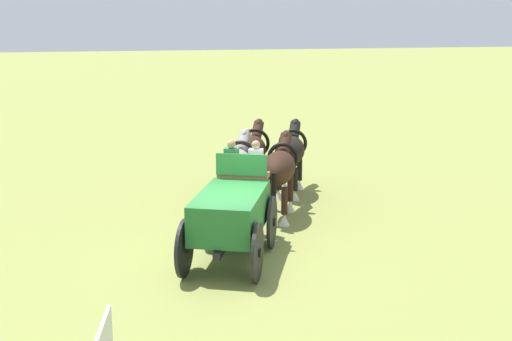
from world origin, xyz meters
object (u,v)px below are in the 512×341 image
at_px(show_wagon, 232,211).
at_px(draft_horse_lead_off, 290,152).
at_px(draft_horse_rear_near, 235,167).
at_px(draft_horse_rear_off, 280,169).
at_px(draft_horse_lead_near, 251,152).

relative_size(show_wagon, draft_horse_lead_off, 1.96).
height_order(draft_horse_rear_near, draft_horse_rear_off, draft_horse_rear_near).
height_order(draft_horse_rear_off, draft_horse_lead_off, draft_horse_rear_off).
distance_m(show_wagon, draft_horse_lead_near, 6.16).
bearing_deg(draft_horse_rear_near, draft_horse_lead_near, -24.11).
bearing_deg(show_wagon, draft_horse_rear_off, -34.53).
bearing_deg(show_wagon, draft_horse_lead_near, -18.05).
bearing_deg(draft_horse_rear_off, draft_horse_lead_near, 2.53).
height_order(draft_horse_rear_near, draft_horse_lead_off, draft_horse_rear_near).
xyz_separation_m(show_wagon, draft_horse_rear_off, (2.96, -2.04, 0.24)).
distance_m(draft_horse_rear_near, draft_horse_rear_off, 1.30).
height_order(show_wagon, draft_horse_rear_off, show_wagon).
relative_size(draft_horse_lead_near, draft_horse_lead_off, 1.04).
relative_size(draft_horse_rear_near, draft_horse_lead_near, 1.00).
bearing_deg(draft_horse_lead_near, draft_horse_lead_off, -113.89).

